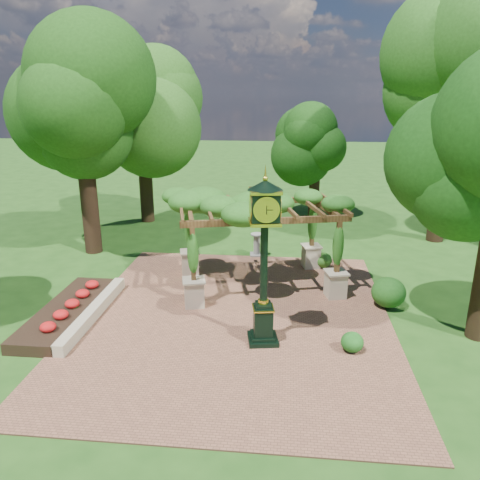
# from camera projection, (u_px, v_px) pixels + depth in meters

# --- Properties ---
(ground) EXTENTS (120.00, 120.00, 0.00)m
(ground) POSITION_uv_depth(u_px,v_px,m) (232.00, 332.00, 14.38)
(ground) COLOR #1E4714
(ground) RESTS_ON ground
(brick_plaza) EXTENTS (10.00, 12.00, 0.04)m
(brick_plaza) POSITION_uv_depth(u_px,v_px,m) (235.00, 317.00, 15.32)
(brick_plaza) COLOR brown
(brick_plaza) RESTS_ON ground
(border_wall) EXTENTS (0.35, 5.00, 0.40)m
(border_wall) POSITION_uv_depth(u_px,v_px,m) (94.00, 312.00, 15.24)
(border_wall) COLOR #C6B793
(border_wall) RESTS_ON ground
(flower_bed) EXTENTS (1.50, 5.00, 0.36)m
(flower_bed) POSITION_uv_depth(u_px,v_px,m) (67.00, 312.00, 15.34)
(flower_bed) COLOR red
(flower_bed) RESTS_ON ground
(pedestal_clock) EXTENTS (1.11, 1.11, 4.90)m
(pedestal_clock) POSITION_uv_depth(u_px,v_px,m) (264.00, 248.00, 12.93)
(pedestal_clock) COLOR black
(pedestal_clock) RESTS_ON brick_plaza
(pergola) EXTENTS (6.57, 4.98, 3.68)m
(pergola) POSITION_uv_depth(u_px,v_px,m) (259.00, 208.00, 17.01)
(pergola) COLOR #C7B594
(pergola) RESTS_ON brick_plaza
(sundial) EXTENTS (0.64, 0.64, 1.05)m
(sundial) POSITION_uv_depth(u_px,v_px,m) (257.00, 246.00, 20.99)
(sundial) COLOR gray
(sundial) RESTS_ON ground
(shrub_front) EXTENTS (0.80, 0.80, 0.57)m
(shrub_front) POSITION_uv_depth(u_px,v_px,m) (352.00, 342.00, 13.18)
(shrub_front) COLOR #1B5618
(shrub_front) RESTS_ON brick_plaza
(shrub_mid) EXTENTS (1.22, 1.22, 1.03)m
(shrub_mid) POSITION_uv_depth(u_px,v_px,m) (389.00, 292.00, 15.89)
(shrub_mid) COLOR #1F5417
(shrub_mid) RESTS_ON brick_plaza
(shrub_back) EXTENTS (0.75, 0.75, 0.66)m
(shrub_back) POSITION_uv_depth(u_px,v_px,m) (323.00, 260.00, 19.53)
(shrub_back) COLOR #2D641D
(shrub_back) RESTS_ON brick_plaza
(tree_west_near) EXTENTS (4.89, 4.89, 9.45)m
(tree_west_near) POSITION_uv_depth(u_px,v_px,m) (80.00, 107.00, 19.75)
(tree_west_near) COLOR #301D13
(tree_west_near) RESTS_ON ground
(tree_west_far) EXTENTS (4.81, 4.81, 8.95)m
(tree_west_far) POSITION_uv_depth(u_px,v_px,m) (141.00, 110.00, 25.07)
(tree_west_far) COLOR #312113
(tree_west_far) RESTS_ON ground
(tree_north) EXTENTS (3.39, 3.39, 6.41)m
(tree_north) POSITION_uv_depth(u_px,v_px,m) (316.00, 142.00, 26.57)
(tree_north) COLOR black
(tree_north) RESTS_ON ground
(tree_east_far) EXTENTS (5.57, 5.57, 11.24)m
(tree_east_far) POSITION_uv_depth(u_px,v_px,m) (456.00, 77.00, 21.05)
(tree_east_far) COLOR black
(tree_east_far) RESTS_ON ground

